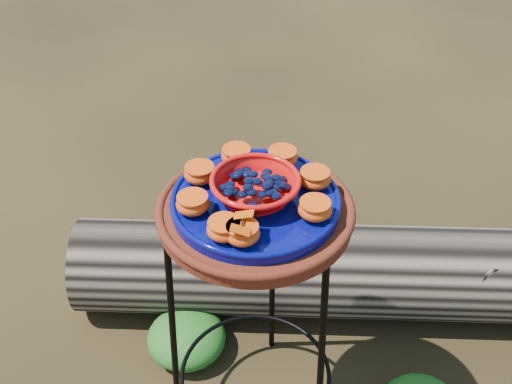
% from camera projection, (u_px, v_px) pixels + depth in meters
% --- Properties ---
extents(plant_stand, '(0.44, 0.44, 0.70)m').
position_uv_depth(plant_stand, '(255.00, 325.00, 1.60)').
color(plant_stand, black).
rests_on(plant_stand, ground).
extents(terracotta_saucer, '(0.42, 0.42, 0.03)m').
position_uv_depth(terracotta_saucer, '(255.00, 213.00, 1.37)').
color(terracotta_saucer, '#3E180F').
rests_on(terracotta_saucer, plant_stand).
extents(cobalt_plate, '(0.36, 0.36, 0.02)m').
position_uv_depth(cobalt_plate, '(255.00, 202.00, 1.36)').
color(cobalt_plate, '#020052').
rests_on(cobalt_plate, terracotta_saucer).
extents(red_bowl, '(0.18, 0.18, 0.05)m').
position_uv_depth(red_bowl, '(255.00, 189.00, 1.33)').
color(red_bowl, red).
rests_on(red_bowl, cobalt_plate).
extents(glass_gems, '(0.14, 0.14, 0.02)m').
position_uv_depth(glass_gems, '(255.00, 175.00, 1.31)').
color(glass_gems, black).
rests_on(glass_gems, red_bowl).
extents(orange_half_0, '(0.07, 0.07, 0.04)m').
position_uv_depth(orange_half_0, '(242.00, 233.00, 1.23)').
color(orange_half_0, red).
rests_on(orange_half_0, cobalt_plate).
extents(orange_half_1, '(0.07, 0.07, 0.04)m').
position_uv_depth(orange_half_1, '(315.00, 209.00, 1.29)').
color(orange_half_1, red).
rests_on(orange_half_1, cobalt_plate).
extents(orange_half_2, '(0.07, 0.07, 0.04)m').
position_uv_depth(orange_half_2, '(315.00, 179.00, 1.37)').
color(orange_half_2, red).
rests_on(orange_half_2, cobalt_plate).
extents(orange_half_3, '(0.07, 0.07, 0.04)m').
position_uv_depth(orange_half_3, '(282.00, 158.00, 1.43)').
color(orange_half_3, red).
rests_on(orange_half_3, cobalt_plate).
extents(orange_half_4, '(0.07, 0.07, 0.04)m').
position_uv_depth(orange_half_4, '(236.00, 156.00, 1.44)').
color(orange_half_4, red).
rests_on(orange_half_4, cobalt_plate).
extents(orange_half_5, '(0.07, 0.07, 0.04)m').
position_uv_depth(orange_half_5, '(200.00, 174.00, 1.38)').
color(orange_half_5, red).
rests_on(orange_half_5, cobalt_plate).
extents(orange_half_6, '(0.07, 0.07, 0.04)m').
position_uv_depth(orange_half_6, '(193.00, 204.00, 1.30)').
color(orange_half_6, red).
rests_on(orange_half_6, cobalt_plate).
extents(orange_half_7, '(0.07, 0.07, 0.04)m').
position_uv_depth(orange_half_7, '(224.00, 229.00, 1.24)').
color(orange_half_7, red).
rests_on(orange_half_7, cobalt_plate).
extents(butterfly, '(0.09, 0.06, 0.01)m').
position_uv_depth(butterfly, '(242.00, 223.00, 1.22)').
color(butterfly, '#BE4103').
rests_on(butterfly, orange_half_0).
extents(driftwood_log, '(1.64, 0.71, 0.30)m').
position_uv_depth(driftwood_log, '(328.00, 271.00, 2.03)').
color(driftwood_log, black).
rests_on(driftwood_log, ground).
extents(foliage_left, '(0.24, 0.24, 0.12)m').
position_uv_depth(foliage_left, '(186.00, 337.00, 1.94)').
color(foliage_left, '#105015').
rests_on(foliage_left, ground).
extents(foliage_back, '(0.29, 0.29, 0.15)m').
position_uv_depth(foliage_back, '(244.00, 240.00, 2.26)').
color(foliage_back, '#105015').
rests_on(foliage_back, ground).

